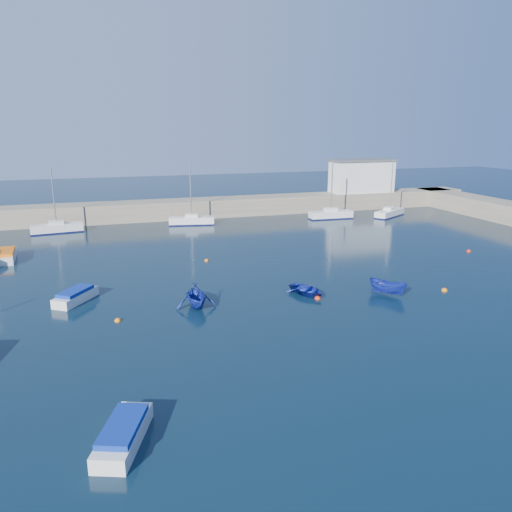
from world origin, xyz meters
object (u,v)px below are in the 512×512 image
object	(u,v)px
motorboat_3	(123,434)
dinghy_right	(388,287)
motorboat_1	(76,296)
dinghy_center	(307,290)
sailboat_5	(57,228)
sailboat_8	(390,213)
sailboat_6	(192,220)
sailboat_7	(331,214)
motorboat_2	(5,256)
harbor_office	(362,177)
dinghy_left	(196,295)

from	to	relation	value
motorboat_3	dinghy_right	bearing A→B (deg)	53.15
motorboat_1	dinghy_center	distance (m)	18.15
sailboat_5	motorboat_1	xyz separation A→B (m)	(3.05, -27.82, -0.15)
motorboat_1	sailboat_8	bearing A→B (deg)	64.75
motorboat_3	dinghy_right	world-z (taller)	dinghy_right
sailboat_6	sailboat_8	distance (m)	29.54
sailboat_7	motorboat_3	size ratio (longest dim) A/B	1.88
sailboat_8	motorboat_2	world-z (taller)	sailboat_8
sailboat_7	dinghy_center	size ratio (longest dim) A/B	2.48
motorboat_1	dinghy_right	world-z (taller)	dinghy_right
harbor_office	motorboat_3	world-z (taller)	harbor_office
sailboat_8	motorboat_1	bearing A→B (deg)	88.09
motorboat_3	harbor_office	bearing A→B (deg)	73.17
sailboat_7	sailboat_8	xyz separation A→B (m)	(9.19, -1.03, -0.08)
motorboat_3	dinghy_center	distance (m)	21.83
sailboat_5	sailboat_7	bearing A→B (deg)	-99.78
harbor_office	sailboat_5	size ratio (longest dim) A/B	1.20
sailboat_6	motorboat_2	distance (m)	24.89
sailboat_6	motorboat_1	xyz separation A→B (m)	(-14.23, -27.83, -0.14)
sailboat_6	dinghy_center	size ratio (longest dim) A/B	2.38
sailboat_5	harbor_office	bearing A→B (deg)	-90.26
sailboat_8	dinghy_left	size ratio (longest dim) A/B	2.39
motorboat_2	harbor_office	bearing A→B (deg)	16.70
motorboat_2	dinghy_left	distance (m)	24.74
dinghy_right	sailboat_5	bearing A→B (deg)	94.49
motorboat_1	motorboat_2	distance (m)	16.67
dinghy_left	dinghy_right	world-z (taller)	dinghy_left
sailboat_5	motorboat_2	world-z (taller)	sailboat_5
harbor_office	dinghy_center	bearing A→B (deg)	-124.40
motorboat_2	motorboat_3	size ratio (longest dim) A/B	1.14
sailboat_8	motorboat_3	bearing A→B (deg)	105.43
sailboat_7	dinghy_right	size ratio (longest dim) A/B	2.65
harbor_office	sailboat_5	xyz separation A→B (m)	(-46.40, -5.75, -4.49)
harbor_office	sailboat_8	bearing A→B (deg)	-87.96
sailboat_7	dinghy_left	xyz separation A→B (m)	(-25.82, -30.18, 0.29)
sailboat_6	sailboat_8	bearing A→B (deg)	-84.45
sailboat_7	motorboat_3	distance (m)	55.74
sailboat_6	motorboat_2	xyz separation A→B (m)	(-21.37, -12.76, -0.11)
dinghy_center	dinghy_left	xyz separation A→B (m)	(-9.10, -0.14, 0.56)
motorboat_2	dinghy_left	xyz separation A→B (m)	(15.78, -19.04, 0.43)
sailboat_5	dinghy_center	world-z (taller)	sailboat_5
sailboat_5	dinghy_left	world-z (taller)	sailboat_5
sailboat_7	dinghy_left	world-z (taller)	sailboat_7
motorboat_3	dinghy_center	xyz separation A→B (m)	(15.25, 15.62, -0.11)
sailboat_6	dinghy_left	world-z (taller)	sailboat_6
harbor_office	sailboat_5	bearing A→B (deg)	-172.94
motorboat_2	dinghy_center	size ratio (longest dim) A/B	1.51
harbor_office	sailboat_8	world-z (taller)	sailboat_8
sailboat_5	motorboat_3	bearing A→B (deg)	179.36
sailboat_6	sailboat_8	xyz separation A→B (m)	(29.42, -2.65, -0.05)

